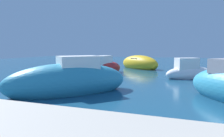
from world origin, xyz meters
name	(u,v)px	position (x,y,z in m)	size (l,w,h in m)	color
moored_boat_1	(190,72)	(-6.74, 8.30, 0.41)	(3.58, 2.77, 1.62)	white
moored_boat_5	(69,81)	(-11.86, 1.50, 0.54)	(5.23, 5.50, 2.08)	teal
moored_boat_7	(105,68)	(-13.07, 8.76, 0.43)	(2.13, 4.47, 1.73)	#B21E1E
moored_boat_8	(139,64)	(-11.50, 14.09, 0.47)	(5.06, 4.46, 1.70)	gold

